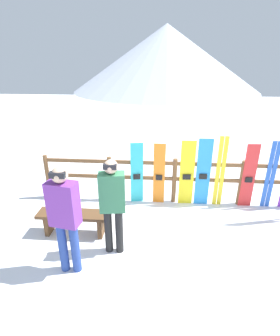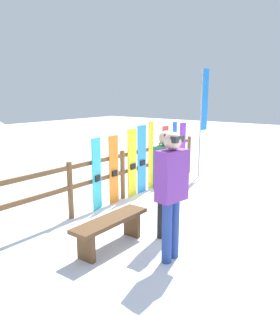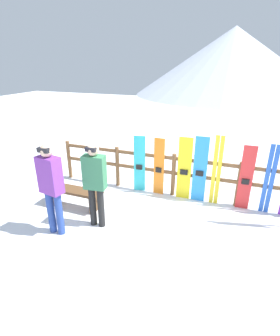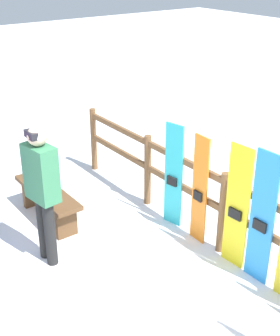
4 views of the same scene
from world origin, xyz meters
name	(u,v)px [view 2 (image 2 of 4)]	position (x,y,z in m)	size (l,w,h in m)	color
ground_plane	(195,216)	(0.00, 0.00, 0.00)	(40.00, 40.00, 0.00)	white
fence	(123,170)	(0.00, 1.79, 0.65)	(6.07, 0.10, 1.07)	brown
bench	(111,226)	(-1.93, 0.41, 0.34)	(1.36, 0.36, 0.47)	brown
person_plaid_green	(165,176)	(-1.10, -0.01, 1.01)	(0.44, 0.28, 1.72)	black
person_purple	(172,187)	(-1.71, -0.50, 1.05)	(0.46, 0.31, 1.79)	navy
snowboard_cyan	(97,175)	(-0.86, 1.74, 0.72)	(0.28, 0.10, 1.44)	#2DBFCC
snowboard_orange	(114,170)	(-0.35, 1.74, 0.71)	(0.26, 0.06, 1.44)	orange
snowboard_yellow	(132,163)	(0.27, 1.74, 0.76)	(0.32, 0.07, 1.52)	yellow
snowboard_blue	(142,160)	(0.62, 1.74, 0.78)	(0.31, 0.06, 1.57)	#288CE0
ski_pair_yellow	(151,156)	(0.99, 1.74, 0.82)	(0.20, 0.02, 1.63)	yellow
snowboard_red	(165,155)	(1.62, 1.74, 0.73)	(0.28, 0.06, 1.48)	red
ski_pair_blue	(174,151)	(2.07, 1.74, 0.78)	(0.20, 0.02, 1.55)	blue
snowboard_purple	(182,150)	(2.50, 1.74, 0.74)	(0.25, 0.08, 1.50)	purple
rental_flag	(203,110)	(2.85, 1.34, 1.84)	(0.40, 0.04, 2.91)	#99999E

